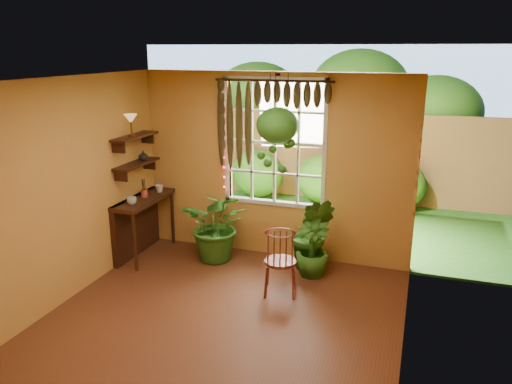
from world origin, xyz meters
TOP-DOWN VIEW (x-y plane):
  - floor at (0.00, 0.00)m, footprint 4.50×4.50m
  - ceiling at (0.00, 0.00)m, footprint 4.50×4.50m
  - wall_back at (0.00, 2.25)m, footprint 4.00×0.00m
  - wall_left at (-2.00, 0.00)m, footprint 0.00×4.50m
  - wall_right at (2.00, 0.00)m, footprint 0.00×4.50m
  - window at (0.00, 2.28)m, footprint 1.52×0.10m
  - valance_vine at (-0.08, 2.16)m, footprint 1.70×0.12m
  - string_lights at (-0.76, 2.19)m, footprint 0.03×0.03m
  - wall_plates at (1.98, 1.79)m, footprint 0.04×0.32m
  - counter_ledge at (-1.91, 1.60)m, footprint 0.40×1.20m
  - shelf_lower at (-1.88, 1.60)m, footprint 0.25×0.90m
  - shelf_upper at (-1.88, 1.60)m, footprint 0.25×0.90m
  - backyard at (0.24, 6.87)m, footprint 14.00×10.00m
  - windsor_chair at (0.45, 1.05)m, footprint 0.49×0.51m
  - potted_plant_left at (-0.70, 1.78)m, footprint 1.06×0.94m
  - potted_plant_mid at (0.67, 1.89)m, footprint 0.62×0.51m
  - potted_plant_right at (0.72, 1.70)m, footprint 0.54×0.54m
  - hanging_basket at (0.16, 1.86)m, footprint 0.57×0.57m
  - cup_a at (-1.78, 1.26)m, footprint 0.17×0.17m
  - cup_b at (-1.72, 1.93)m, footprint 0.16×0.16m
  - brush_jar at (-1.80, 1.63)m, footprint 0.09×0.09m
  - shelf_vase at (-1.87, 1.78)m, footprint 0.18×0.18m
  - tiffany_lamp at (-1.86, 1.50)m, footprint 0.19×0.19m

SIDE VIEW (x-z plane):
  - floor at x=0.00m, z-range 0.00..0.00m
  - windsor_chair at x=0.45m, z-range -0.23..0.86m
  - potted_plant_right at x=0.72m, z-range 0.00..0.81m
  - potted_plant_mid at x=0.67m, z-range 0.00..1.07m
  - potted_plant_left at x=-0.70m, z-range 0.00..1.08m
  - counter_ledge at x=-1.91m, z-range 0.10..1.00m
  - cup_a at x=-1.78m, z-range 0.90..1.00m
  - cup_b at x=-1.72m, z-range 0.90..1.01m
  - brush_jar at x=-1.80m, z-range 0.86..1.21m
  - backyard at x=0.24m, z-range -4.72..7.28m
  - wall_back at x=0.00m, z-range -0.65..3.35m
  - wall_left at x=-2.00m, z-range -0.90..3.60m
  - wall_right at x=2.00m, z-range -0.90..3.60m
  - shelf_lower at x=-1.88m, z-range 1.38..1.42m
  - shelf_vase at x=-1.87m, z-range 1.42..1.56m
  - wall_plates at x=1.98m, z-range 1.00..2.10m
  - window at x=0.00m, z-range 0.77..2.63m
  - string_lights at x=-0.76m, z-range 0.98..2.52m
  - shelf_upper at x=-1.88m, z-range 1.78..1.82m
  - hanging_basket at x=0.16m, z-range 1.29..2.60m
  - tiffany_lamp at x=-1.86m, z-range 1.89..2.20m
  - valance_vine at x=-0.08m, z-range 1.73..2.83m
  - ceiling at x=0.00m, z-range 2.70..2.70m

